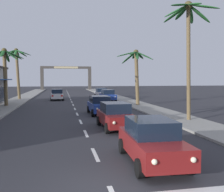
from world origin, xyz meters
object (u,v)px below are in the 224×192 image
object	(u,v)px
sedan_third_in_queue	(115,115)
sedan_fifth_in_queue	(100,105)
sedan_parked_nearest_kerb	(108,95)
palm_right_third	(136,66)
sedan_parked_mid_kerb	(101,93)
sedan_lead_at_stop_bar	(151,141)
sedan_oncoming_far	(57,95)
palm_left_farthest	(17,64)
traffic_signal_mast	(222,8)
town_gateway_arch	(66,75)
palm_right_second	(188,30)
palm_left_third	(5,65)

from	to	relation	value
sedan_third_in_queue	sedan_fifth_in_queue	distance (m)	6.98
sedan_third_in_queue	sedan_parked_nearest_kerb	xyz separation A→B (m)	(3.19, 20.75, 0.00)
sedan_parked_nearest_kerb	palm_right_third	world-z (taller)	palm_right_third
sedan_parked_mid_kerb	palm_right_third	bearing A→B (deg)	-81.02
sedan_parked_mid_kerb	sedan_lead_at_stop_bar	bearing A→B (deg)	-95.50
sedan_third_in_queue	palm_right_third	distance (m)	15.11
sedan_oncoming_far	palm_left_farthest	xyz separation A→B (m)	(-6.01, 1.75, 4.65)
sedan_parked_nearest_kerb	sedan_parked_mid_kerb	bearing A→B (deg)	89.56
traffic_signal_mast	palm_right_third	distance (m)	22.72
sedan_parked_mid_kerb	palm_left_farthest	xyz separation A→B (m)	(-13.39, -1.38, 4.65)
traffic_signal_mast	town_gateway_arch	xyz separation A→B (m)	(-3.62, 70.30, -0.93)
traffic_signal_mast	sedan_fifth_in_queue	distance (m)	16.54
traffic_signal_mast	town_gateway_arch	size ratio (longest dim) A/B	0.71
sedan_third_in_queue	sedan_fifth_in_queue	xyz separation A→B (m)	(-0.01, 6.98, 0.00)
traffic_signal_mast	sedan_oncoming_far	bearing A→B (deg)	99.85
sedan_third_in_queue	sedan_oncoming_far	bearing A→B (deg)	99.75
sedan_fifth_in_queue	sedan_oncoming_far	size ratio (longest dim) A/B	1.00
palm_right_third	palm_right_second	bearing A→B (deg)	-87.74
sedan_parked_mid_kerb	traffic_signal_mast	bearing A→B (deg)	-92.65
sedan_lead_at_stop_bar	sedan_third_in_queue	world-z (taller)	same
traffic_signal_mast	town_gateway_arch	distance (m)	70.40
sedan_lead_at_stop_bar	traffic_signal_mast	bearing A→B (deg)	-48.71
sedan_third_in_queue	palm_left_farthest	distance (m)	28.15
sedan_third_in_queue	sedan_parked_mid_kerb	xyz separation A→B (m)	(3.24, 27.22, 0.00)
sedan_oncoming_far	sedan_parked_nearest_kerb	xyz separation A→B (m)	(7.33, -3.34, 0.00)
sedan_lead_at_stop_bar	palm_left_third	xyz separation A→B (m)	(-9.79, 22.29, 4.00)
sedan_parked_mid_kerb	palm_left_farthest	size ratio (longest dim) A/B	0.56
traffic_signal_mast	sedan_fifth_in_queue	size ratio (longest dim) A/B	2.34
sedan_lead_at_stop_bar	sedan_oncoming_far	distance (m)	31.33
sedan_third_in_queue	palm_left_third	distance (m)	18.64
sedan_third_in_queue	palm_left_farthest	xyz separation A→B (m)	(-10.15, 25.84, 4.65)
sedan_parked_nearest_kerb	town_gateway_arch	size ratio (longest dim) A/B	0.30
traffic_signal_mast	palm_left_third	distance (m)	26.71
sedan_third_in_queue	sedan_fifth_in_queue	bearing A→B (deg)	90.06
sedan_oncoming_far	palm_right_third	size ratio (longest dim) A/B	0.67
town_gateway_arch	traffic_signal_mast	bearing A→B (deg)	-87.05
palm_left_third	palm_right_second	xyz separation A→B (m)	(15.71, -13.62, 2.02)
traffic_signal_mast	sedan_parked_mid_kerb	bearing A→B (deg)	87.35
palm_right_third	sedan_parked_mid_kerb	bearing A→B (deg)	98.98
sedan_oncoming_far	sedan_parked_mid_kerb	xyz separation A→B (m)	(7.38, 3.13, 0.00)
traffic_signal_mast	sedan_third_in_queue	size ratio (longest dim) A/B	2.34
sedan_parked_nearest_kerb	palm_left_third	xyz separation A→B (m)	(-13.04, -5.43, 4.00)
sedan_oncoming_far	palm_right_third	distance (m)	14.75
traffic_signal_mast	sedan_third_in_queue	bearing A→B (deg)	100.12
palm_right_third	sedan_parked_nearest_kerb	bearing A→B (deg)	107.08
sedan_fifth_in_queue	sedan_parked_nearest_kerb	xyz separation A→B (m)	(3.20, 13.77, 0.00)
town_gateway_arch	sedan_lead_at_stop_bar	bearing A→B (deg)	-88.33
palm_left_third	sedan_oncoming_far	bearing A→B (deg)	56.98
sedan_oncoming_far	sedan_lead_at_stop_bar	bearing A→B (deg)	-82.51
palm_left_third	palm_left_farthest	world-z (taller)	palm_left_farthest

